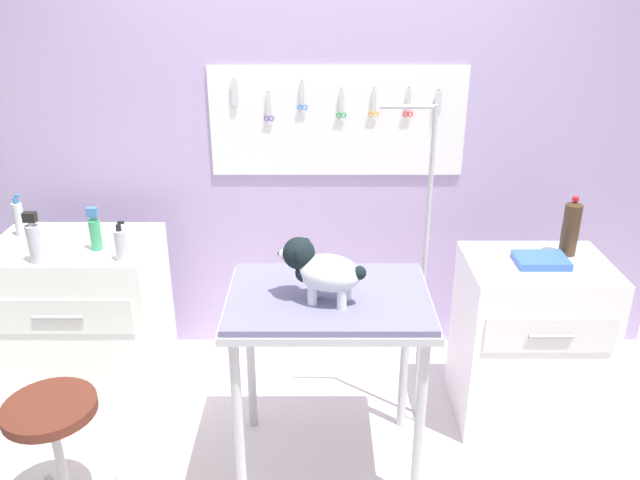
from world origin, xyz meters
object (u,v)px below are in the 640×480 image
at_px(grooming_table, 326,315).
at_px(cabinet_right, 525,340).
at_px(grooming_arm, 419,285).
at_px(shampoo_bottle, 92,232).
at_px(counter_left, 82,323).
at_px(dog, 318,269).
at_px(stool, 50,423).
at_px(soda_bottle, 568,227).

distance_m(grooming_table, cabinet_right, 1.13).
relative_size(grooming_table, grooming_arm, 0.55).
bearing_deg(shampoo_bottle, counter_left, 153.92).
xyz_separation_m(grooming_arm, dog, (-0.48, -0.39, 0.28)).
bearing_deg(grooming_arm, cabinet_right, 2.62).
height_order(cabinet_right, shampoo_bottle, shampoo_bottle).
height_order(counter_left, shampoo_bottle, shampoo_bottle).
xyz_separation_m(cabinet_right, stool, (-2.14, -0.65, 0.02)).
height_order(stool, soda_bottle, soda_bottle).
xyz_separation_m(grooming_arm, counter_left, (-1.72, 0.17, -0.30)).
relative_size(grooming_table, counter_left, 0.98).
bearing_deg(dog, stool, -167.58).
bearing_deg(stool, grooming_table, 14.67).
bearing_deg(grooming_arm, shampoo_bottle, 176.66).
height_order(dog, cabinet_right, dog).
distance_m(grooming_arm, counter_left, 1.75).
bearing_deg(stool, soda_bottle, 18.08).
relative_size(dog, soda_bottle, 1.23).
relative_size(cabinet_right, shampoo_bottle, 4.03).
bearing_deg(shampoo_bottle, dog, -23.95).
xyz_separation_m(counter_left, shampoo_bottle, (0.15, -0.08, 0.54)).
bearing_deg(stool, shampoo_bottle, 88.74).
relative_size(stool, soda_bottle, 1.85).
relative_size(grooming_arm, soda_bottle, 5.49).
height_order(dog, shampoo_bottle, dog).
relative_size(cabinet_right, stool, 1.59).
bearing_deg(grooming_table, grooming_arm, 36.51).
relative_size(dog, stool, 0.67).
height_order(cabinet_right, soda_bottle, soda_bottle).
distance_m(counter_left, stool, 0.81).
bearing_deg(grooming_arm, grooming_table, -143.49).
relative_size(grooming_arm, cabinet_right, 1.87).
bearing_deg(cabinet_right, dog, -158.46).
bearing_deg(grooming_arm, counter_left, 174.46).
relative_size(counter_left, shampoo_bottle, 4.21).
xyz_separation_m(counter_left, stool, (0.14, -0.79, 0.00)).
xyz_separation_m(grooming_table, grooming_arm, (0.45, 0.33, -0.03)).
xyz_separation_m(grooming_table, soda_bottle, (1.17, 0.46, 0.22)).
distance_m(stool, soda_bottle, 2.48).
bearing_deg(cabinet_right, soda_bottle, 30.92).
height_order(counter_left, cabinet_right, counter_left).
bearing_deg(dog, grooming_table, 56.45).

